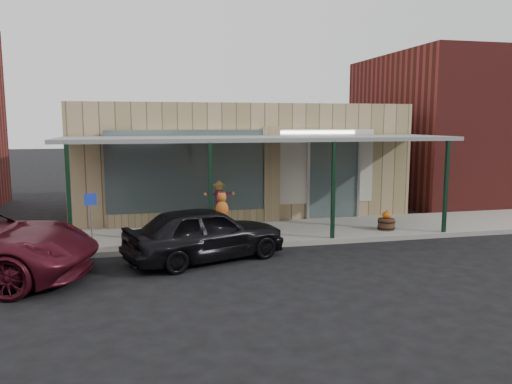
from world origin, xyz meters
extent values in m
plane|color=black|center=(0.00, 0.00, 0.00)|extent=(120.00, 120.00, 0.00)
cube|color=gray|center=(0.00, 3.60, 0.07)|extent=(40.00, 3.20, 0.15)
cube|color=tan|center=(0.00, 8.20, 2.10)|extent=(12.00, 6.00, 4.20)
cube|color=#4B5B5B|center=(-2.20, 5.05, 1.90)|extent=(5.20, 0.06, 2.80)
cube|color=#4B5B5B|center=(3.00, 5.18, 1.50)|extent=(1.80, 0.06, 2.80)
cube|color=tan|center=(0.70, 5.10, 1.70)|extent=(0.55, 0.30, 3.40)
cube|color=tan|center=(-2.20, 5.10, 0.35)|extent=(5.20, 0.30, 0.50)
cube|color=beige|center=(0.00, 5.17, 2.00)|extent=(9.00, 0.02, 2.60)
cube|color=white|center=(0.00, 5.14, 3.20)|extent=(7.50, 0.03, 0.10)
cube|color=gray|center=(0.00, 3.60, 3.05)|extent=(12.00, 3.00, 0.12)
cube|color=black|center=(-5.50, 2.15, 1.55)|extent=(0.10, 0.10, 2.95)
cube|color=black|center=(-1.80, 2.15, 1.55)|extent=(0.10, 0.10, 2.95)
cube|color=black|center=(1.80, 2.15, 1.55)|extent=(0.10, 0.10, 2.95)
cube|color=black|center=(5.50, 2.15, 1.55)|extent=(0.10, 0.10, 2.95)
cube|color=maroon|center=(13.00, 9.20, 3.25)|extent=(12.00, 8.00, 6.50)
cylinder|color=#513820|center=(-1.32, 3.76, 0.36)|extent=(0.74, 0.74, 0.42)
cylinder|color=navy|center=(-1.32, 3.76, 0.72)|extent=(0.27, 0.27, 0.31)
cylinder|color=maroon|center=(-1.32, 3.76, 1.16)|extent=(0.30, 0.30, 0.57)
sphere|color=#DEA055|center=(-1.32, 3.76, 1.56)|extent=(0.23, 0.23, 0.23)
cone|color=#DEA055|center=(-1.32, 3.76, 1.70)|extent=(0.37, 0.37, 0.15)
cylinder|color=#513820|center=(3.91, 2.86, 0.33)|extent=(0.70, 0.70, 0.36)
ellipsoid|color=orange|center=(3.91, 2.86, 0.62)|extent=(0.28, 0.28, 0.23)
cylinder|color=#4C471E|center=(3.91, 2.86, 0.75)|extent=(0.04, 0.04, 0.05)
cylinder|color=gray|center=(-5.00, 2.45, 0.75)|extent=(0.04, 0.04, 1.20)
cube|color=#1A34C4|center=(-5.00, 2.45, 1.50)|extent=(0.31, 0.09, 0.31)
imported|color=black|center=(-2.08, 1.16, 0.71)|extent=(4.52, 3.00, 1.43)
ellipsoid|color=#BF6321|center=(-1.49, 2.11, 1.15)|extent=(0.37, 0.31, 0.47)
sphere|color=#BF6321|center=(-1.49, 2.16, 1.48)|extent=(0.27, 0.27, 0.27)
cylinder|color=#1C7219|center=(-1.49, 2.11, 1.34)|extent=(0.18, 0.18, 0.02)
camera|label=1|loc=(-3.62, -11.39, 3.56)|focal=35.00mm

